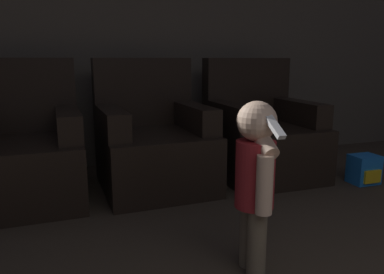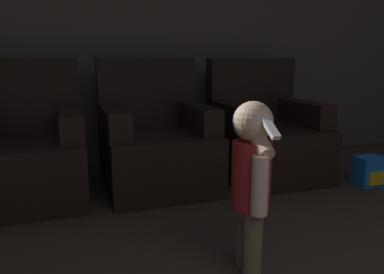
# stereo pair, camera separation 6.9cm
# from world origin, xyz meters

# --- Properties ---
(wall_back) EXTENTS (8.40, 0.05, 2.60)m
(wall_back) POSITION_xyz_m (0.00, 4.50, 1.30)
(wall_back) COLOR #51493F
(wall_back) RESTS_ON ground_plane
(armchair_left) EXTENTS (0.85, 0.91, 1.02)m
(armchair_left) POSITION_xyz_m (-1.32, 3.75, 0.34)
(armchair_left) COLOR black
(armchair_left) RESTS_ON ground_plane
(armchair_middle) EXTENTS (0.86, 0.92, 1.02)m
(armchair_middle) POSITION_xyz_m (-0.35, 3.75, 0.34)
(armchair_middle) COLOR black
(armchair_middle) RESTS_ON ground_plane
(armchair_right) EXTENTS (0.83, 0.90, 1.02)m
(armchair_right) POSITION_xyz_m (0.63, 3.75, 0.34)
(armchair_right) COLOR black
(armchair_right) RESTS_ON ground_plane
(person_toddler) EXTENTS (0.18, 0.33, 0.83)m
(person_toddler) POSITION_xyz_m (-0.18, 2.34, 0.49)
(person_toddler) COLOR brown
(person_toddler) RESTS_ON ground_plane
(toy_backpack) EXTENTS (0.22, 0.20, 0.24)m
(toy_backpack) POSITION_xyz_m (1.32, 3.24, 0.12)
(toy_backpack) COLOR blue
(toy_backpack) RESTS_ON ground_plane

